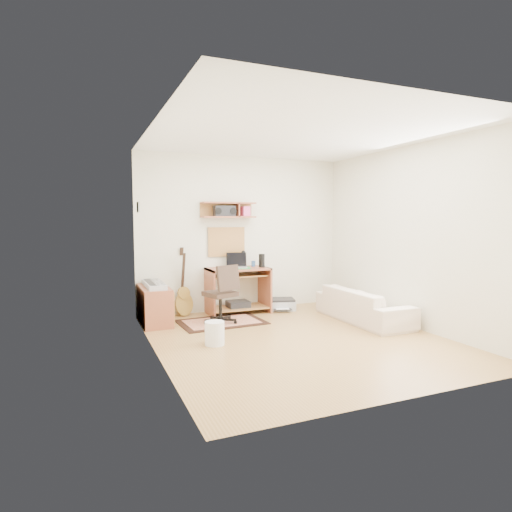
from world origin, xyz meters
name	(u,v)px	position (x,y,z in m)	size (l,w,h in m)	color
floor	(298,339)	(0.00, 0.00, -0.01)	(3.60, 4.00, 0.01)	#AE8248
ceiling	(300,134)	(0.00, 0.00, 2.60)	(3.60, 4.00, 0.01)	white
back_wall	(243,234)	(0.00, 2.00, 1.30)	(3.60, 0.01, 2.60)	silver
left_wall	(155,242)	(-1.80, 0.00, 1.30)	(0.01, 4.00, 2.60)	silver
right_wall	(410,237)	(1.80, 0.00, 1.30)	(0.01, 4.00, 2.60)	silver
wall_shelf	(228,210)	(-0.30, 1.88, 1.70)	(0.90, 0.25, 0.26)	#9C5337
cork_board	(226,242)	(-0.30, 1.98, 1.17)	(0.64, 0.03, 0.49)	#A58052
wall_photo	(138,207)	(-1.79, 1.50, 1.72)	(0.02, 0.20, 0.15)	#4C8CBF
desk	(238,290)	(-0.19, 1.73, 0.38)	(1.00, 0.55, 0.75)	#9C5337
laptop	(237,260)	(-0.22, 1.71, 0.88)	(0.33, 0.33, 0.25)	silver
speaker	(262,261)	(0.21, 1.68, 0.86)	(0.10, 0.10, 0.22)	black
desk_lamp	(245,258)	(-0.01, 1.87, 0.89)	(0.09, 0.09, 0.28)	black
pencil_cup	(253,264)	(0.12, 1.83, 0.80)	(0.07, 0.07, 0.10)	#3864A8
boombox	(224,211)	(-0.37, 1.87, 1.68)	(0.34, 0.16, 0.18)	black
rug	(222,322)	(-0.65, 1.21, 0.01)	(1.25, 0.83, 0.02)	beige
task_chair	(220,294)	(-0.68, 1.14, 0.45)	(0.46, 0.46, 0.90)	#32251E
cabinet	(154,305)	(-1.58, 1.55, 0.28)	(0.40, 0.90, 0.55)	#9C5337
music_keyboard	(154,284)	(-1.58, 1.55, 0.59)	(0.25, 0.80, 0.07)	#B2B5BA
guitar	(184,282)	(-1.06, 1.86, 0.55)	(0.29, 0.18, 1.11)	#AF8635
waste_basket	(215,333)	(-1.07, 0.16, 0.15)	(0.24, 0.24, 0.29)	white
printer	(281,305)	(0.58, 1.69, 0.09)	(0.47, 0.37, 0.18)	#A5A8AA
sofa	(363,299)	(1.38, 0.47, 0.33)	(1.69, 0.49, 0.66)	beige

